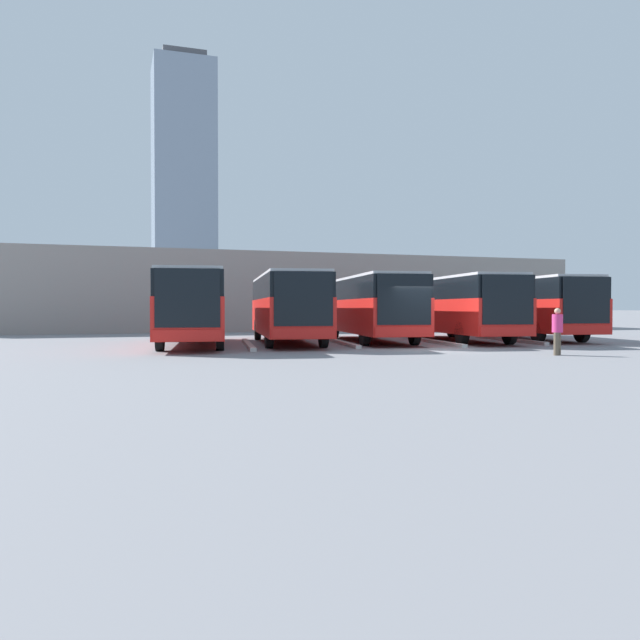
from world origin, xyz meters
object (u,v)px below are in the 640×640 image
Objects in this scene: bus_1 at (457,305)px; pedestrian at (557,330)px; bus_2 at (370,305)px; bus_0 at (525,306)px; bus_4 at (193,305)px; bus_3 at (287,305)px.

pedestrian is (1.68, 9.48, -0.88)m from bus_1.
bus_2 reaches higher than pedestrian.
bus_1 is at bearing 14.16° from bus_0.
bus_0 is 17.22m from bus_4.
bus_0 is at bearing -173.75° from bus_2.
bus_3 is at bearing 13.08° from bus_2.
bus_4 is at bearing 8.44° from bus_1.
bus_0 reaches higher than pedestrian.
bus_4 is (8.61, 0.71, 0.00)m from bus_2.
bus_0 and bus_4 have the same top height.
bus_0 is at bearing 25.71° from pedestrian.
bus_0 and bus_2 have the same top height.
bus_2 is 4.32m from bus_3.
bus_1 is 9.66m from pedestrian.
bus_2 is at bearing -1.57° from bus_1.
bus_2 is 1.00× the size of bus_4.
bus_1 is 1.00× the size of bus_2.
bus_3 is at bearing 5.71° from bus_1.
bus_4 is 6.98× the size of pedestrian.
bus_2 is 8.64m from bus_4.
bus_2 and bus_4 have the same top height.
bus_4 is (12.91, -0.07, 0.00)m from bus_1.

